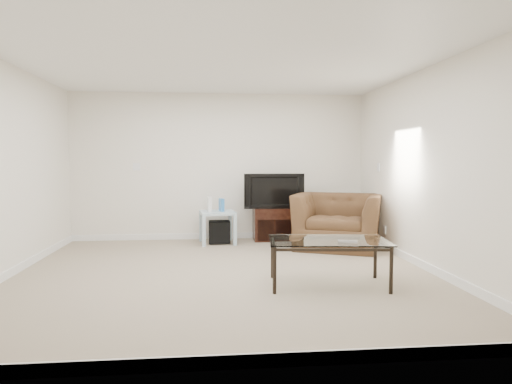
{
  "coord_description": "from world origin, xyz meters",
  "views": [
    {
      "loc": [
        -0.15,
        -5.38,
        1.36
      ],
      "look_at": [
        0.5,
        1.2,
        0.9
      ],
      "focal_mm": 32.0,
      "sensor_mm": 36.0,
      "label": 1
    }
  ],
  "objects": [
    {
      "name": "plate_right_switch",
      "position": [
        2.49,
        1.6,
        1.25
      ],
      "size": [
        0.02,
        0.09,
        0.13
      ],
      "primitive_type": "cube",
      "color": "white",
      "rests_on": "wall_right"
    },
    {
      "name": "plate_right_outlet",
      "position": [
        2.49,
        1.3,
        0.3
      ],
      "size": [
        0.02,
        0.08,
        0.12
      ],
      "primitive_type": "cube",
      "color": "white",
      "rests_on": "wall_right"
    },
    {
      "name": "side_table",
      "position": [
        -0.05,
        2.05,
        0.26
      ],
      "size": [
        0.61,
        0.61,
        0.53
      ],
      "primitive_type": null,
      "rotation": [
        0.0,
        0.0,
        0.12
      ],
      "color": "#C9E7F6",
      "rests_on": "floor"
    },
    {
      "name": "floor",
      "position": [
        0.0,
        0.0,
        0.0
      ],
      "size": [
        5.0,
        5.0,
        0.0
      ],
      "primitive_type": "plane",
      "color": "tan",
      "rests_on": "ground"
    },
    {
      "name": "wall_left",
      "position": [
        -2.5,
        0.0,
        1.25
      ],
      "size": [
        0.02,
        5.0,
        2.5
      ],
      "primitive_type": "cube",
      "color": "silver",
      "rests_on": "ground"
    },
    {
      "name": "tv_stand",
      "position": [
        0.9,
        2.28,
        0.28
      ],
      "size": [
        0.67,
        0.46,
        0.55
      ],
      "primitive_type": null,
      "rotation": [
        0.0,
        0.0,
        0.0
      ],
      "color": "black",
      "rests_on": "floor"
    },
    {
      "name": "remote",
      "position": [
        1.27,
        -0.78,
        0.51
      ],
      "size": [
        0.21,
        0.12,
        0.02
      ],
      "primitive_type": "cube",
      "rotation": [
        0.0,
        0.0,
        -0.36
      ],
      "color": "#B2B2B7",
      "rests_on": "coffee_table"
    },
    {
      "name": "plate_back",
      "position": [
        -1.4,
        2.49,
        1.25
      ],
      "size": [
        0.12,
        0.02,
        0.12
      ],
      "primitive_type": "cube",
      "color": "white",
      "rests_on": "wall_back"
    },
    {
      "name": "ceiling",
      "position": [
        0.0,
        0.0,
        2.5
      ],
      "size": [
        5.0,
        5.0,
        0.0
      ],
      "primitive_type": "plane",
      "color": "white",
      "rests_on": "ground"
    },
    {
      "name": "television",
      "position": [
        0.9,
        2.25,
        0.85
      ],
      "size": [
        0.94,
        0.19,
        0.59
      ],
      "primitive_type": "imported",
      "rotation": [
        0.0,
        0.0,
        0.01
      ],
      "color": "black",
      "rests_on": "tv_stand"
    },
    {
      "name": "recliner",
      "position": [
        1.8,
        1.49,
        0.56
      ],
      "size": [
        1.52,
        1.27,
        1.13
      ],
      "primitive_type": "imported",
      "rotation": [
        0.0,
        0.0,
        -0.4
      ],
      "color": "#4B351F",
      "rests_on": "floor"
    },
    {
      "name": "dvd_player",
      "position": [
        0.9,
        2.24,
        0.46
      ],
      "size": [
        0.38,
        0.26,
        0.05
      ],
      "primitive_type": "cube",
      "rotation": [
        0.0,
        0.0,
        0.0
      ],
      "color": "black",
      "rests_on": "tv_stand"
    },
    {
      "name": "wall_right",
      "position": [
        2.5,
        0.0,
        1.25
      ],
      "size": [
        0.02,
        5.0,
        2.5
      ],
      "primitive_type": "cube",
      "color": "silver",
      "rests_on": "ground"
    },
    {
      "name": "game_console",
      "position": [
        -0.18,
        2.01,
        0.65
      ],
      "size": [
        0.08,
        0.18,
        0.24
      ],
      "primitive_type": "cube",
      "rotation": [
        0.0,
        0.0,
        0.14
      ],
      "color": "white",
      "rests_on": "side_table"
    },
    {
      "name": "subwoofer",
      "position": [
        -0.02,
        2.08,
        0.19
      ],
      "size": [
        0.35,
        0.35,
        0.35
      ],
      "primitive_type": "cube",
      "rotation": [
        0.0,
        0.0,
        0.01
      ],
      "color": "black",
      "rests_on": "floor"
    },
    {
      "name": "game_case",
      "position": [
        0.02,
        2.04,
        0.63
      ],
      "size": [
        0.09,
        0.16,
        0.21
      ],
      "primitive_type": "cube",
      "rotation": [
        0.0,
        0.0,
        0.26
      ],
      "color": "#337FCC",
      "rests_on": "side_table"
    },
    {
      "name": "coffee_table",
      "position": [
        1.11,
        -0.6,
        0.25
      ],
      "size": [
        1.34,
        0.85,
        0.5
      ],
      "primitive_type": null,
      "rotation": [
        0.0,
        0.0,
        -0.1
      ],
      "color": "black",
      "rests_on": "floor"
    },
    {
      "name": "wall_back",
      "position": [
        0.0,
        2.5,
        1.25
      ],
      "size": [
        5.0,
        0.02,
        2.5
      ],
      "primitive_type": "cube",
      "color": "silver",
      "rests_on": "ground"
    }
  ]
}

